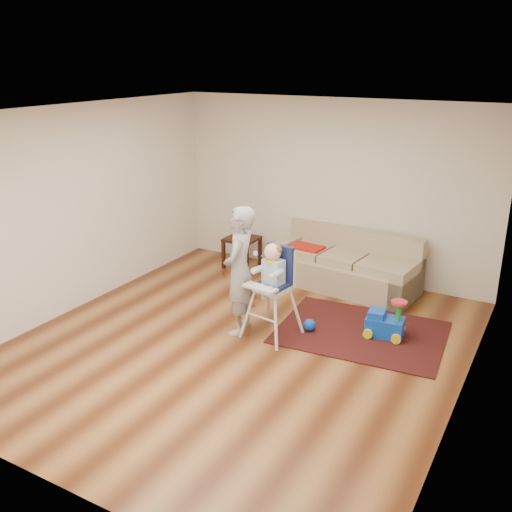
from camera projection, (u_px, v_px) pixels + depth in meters
The scene contains 9 objects.
ground at pixel (240, 344), 6.81m from camera, with size 5.50×5.50×0.00m, color #4C2410.
room_envelope at pixel (261, 182), 6.62m from camera, with size 5.04×5.52×2.72m.
sofa at pixel (344, 261), 8.37m from camera, with size 2.22×1.09×0.83m.
side_table at pixel (242, 252), 9.26m from camera, with size 0.49×0.49×0.49m, color black, non-canonical shape.
area_rug at pixel (361, 332), 7.09m from camera, with size 2.00×1.50×0.02m, color black.
ride_on_toy at pixel (385, 317), 6.92m from camera, with size 0.45×0.32×0.49m, color blue, non-canonical shape.
toy_ball at pixel (309, 325), 7.10m from camera, with size 0.15×0.15×0.15m, color blue.
high_chair at pixel (272, 292), 6.85m from camera, with size 0.63×0.63×1.20m.
adult at pixel (240, 271), 6.89m from camera, with size 0.59×0.38×1.61m, color #959598.
Camera 1 is at (3.14, -5.20, 3.26)m, focal length 40.00 mm.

